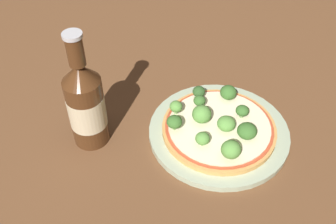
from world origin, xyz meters
TOP-DOWN VIEW (x-y plane):
  - ground_plane at (0.00, 0.00)m, footprint 3.00×3.00m
  - plate at (0.01, -0.01)m, footprint 0.25×0.25m
  - pizza at (0.01, -0.01)m, footprint 0.20×0.20m
  - broccoli_floret_0 at (-0.00, -0.06)m, footprint 0.03×0.03m
  - broccoli_floret_1 at (-0.06, -0.05)m, footprint 0.03×0.03m
  - broccoli_floret_2 at (-0.05, -0.00)m, footprint 0.02×0.02m
  - broccoli_floret_3 at (-0.00, 0.02)m, footprint 0.03×0.03m
  - broccoli_floret_4 at (-0.00, 0.07)m, footprint 0.02×0.02m
  - broccoli_floret_5 at (-0.04, 0.06)m, footprint 0.03×0.03m
  - broccoli_floret_6 at (0.04, -0.04)m, footprint 0.02×0.02m
  - broccoli_floret_7 at (0.03, 0.04)m, footprint 0.02×0.02m
  - broccoli_floret_8 at (0.00, -0.02)m, footprint 0.03×0.03m
  - broccoli_floret_9 at (0.06, 0.05)m, footprint 0.02×0.02m
  - broccoli_floret_10 at (0.08, 0.00)m, footprint 0.03×0.03m
  - beer_bottle at (-0.10, 0.19)m, footprint 0.06×0.06m

SIDE VIEW (x-z plane):
  - ground_plane at x=0.00m, z-range 0.00..0.00m
  - plate at x=0.01m, z-range 0.00..0.01m
  - pizza at x=0.01m, z-range 0.01..0.03m
  - broccoli_floret_9 at x=0.06m, z-range 0.03..0.05m
  - broccoli_floret_0 at x=0.00m, z-range 0.03..0.05m
  - broccoli_floret_2 at x=-0.05m, z-range 0.03..0.05m
  - broccoli_floret_8 at x=0.00m, z-range 0.03..0.05m
  - broccoli_floret_10 at x=0.08m, z-range 0.03..0.05m
  - broccoli_floret_6 at x=0.04m, z-range 0.03..0.05m
  - broccoli_floret_4 at x=0.00m, z-range 0.03..0.06m
  - broccoli_floret_7 at x=0.03m, z-range 0.03..0.05m
  - broccoli_floret_5 at x=-0.04m, z-range 0.03..0.06m
  - broccoli_floret_3 at x=0.00m, z-range 0.03..0.06m
  - broccoli_floret_1 at x=-0.06m, z-range 0.03..0.06m
  - beer_bottle at x=-0.10m, z-range -0.03..0.19m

